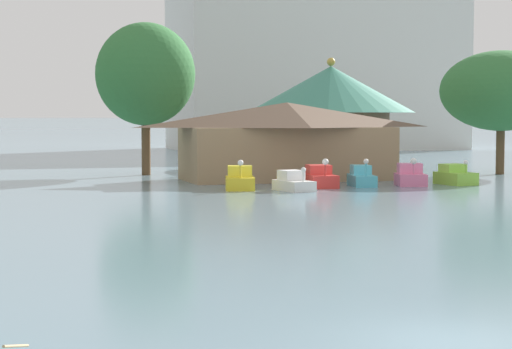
% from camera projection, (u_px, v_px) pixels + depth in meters
% --- Properties ---
extents(ground_plane, '(2000.00, 2000.00, 0.00)m').
position_uv_depth(ground_plane, '(455.00, 341.00, 17.92)').
color(ground_plane, slate).
extents(pedal_boat_yellow, '(2.13, 2.64, 1.80)m').
position_uv_depth(pedal_boat_yellow, '(240.00, 180.00, 53.70)').
color(pedal_boat_yellow, yellow).
rests_on(pedal_boat_yellow, ground).
extents(pedal_boat_white, '(1.99, 2.86, 1.41)m').
position_uv_depth(pedal_boat_white, '(293.00, 183.00, 53.04)').
color(pedal_boat_white, white).
rests_on(pedal_boat_white, ground).
extents(pedal_boat_red, '(1.86, 3.05, 1.79)m').
position_uv_depth(pedal_boat_red, '(320.00, 178.00, 55.65)').
color(pedal_boat_red, red).
rests_on(pedal_boat_red, ground).
extents(pedal_boat_cyan, '(1.80, 2.97, 1.74)m').
position_uv_depth(pedal_boat_cyan, '(362.00, 178.00, 56.42)').
color(pedal_boat_cyan, '#4CB7CC').
rests_on(pedal_boat_cyan, ground).
extents(pedal_boat_pink, '(2.19, 2.56, 1.75)m').
position_uv_depth(pedal_boat_pink, '(410.00, 177.00, 56.86)').
color(pedal_boat_pink, pink).
rests_on(pedal_boat_pink, ground).
extents(pedal_boat_lime, '(2.04, 2.75, 1.58)m').
position_uv_depth(pedal_boat_lime, '(455.00, 176.00, 57.72)').
color(pedal_boat_lime, '#8CCC3F').
rests_on(pedal_boat_lime, ground).
extents(boathouse, '(14.79, 6.99, 5.20)m').
position_uv_depth(boathouse, '(287.00, 139.00, 61.77)').
color(boathouse, '#9E7F5B').
rests_on(boathouse, ground).
extents(green_roof_pavilion, '(14.01, 14.01, 9.10)m').
position_uv_depth(green_roof_pavilion, '(331.00, 108.00, 76.69)').
color(green_roof_pavilion, brown).
rests_on(green_roof_pavilion, ground).
extents(shoreline_tree_mid, '(7.17, 7.17, 11.00)m').
position_uv_depth(shoreline_tree_mid, '(145.00, 74.00, 66.15)').
color(shoreline_tree_mid, brown).
rests_on(shoreline_tree_mid, ground).
extents(shoreline_tree_right, '(8.93, 8.93, 9.06)m').
position_uv_depth(shoreline_tree_right, '(501.00, 91.00, 67.14)').
color(shoreline_tree_right, brown).
rests_on(shoreline_tree_right, ground).
extents(background_building_block, '(35.47, 17.91, 23.15)m').
position_uv_depth(background_building_block, '(314.00, 57.00, 115.50)').
color(background_building_block, silver).
rests_on(background_building_block, ground).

